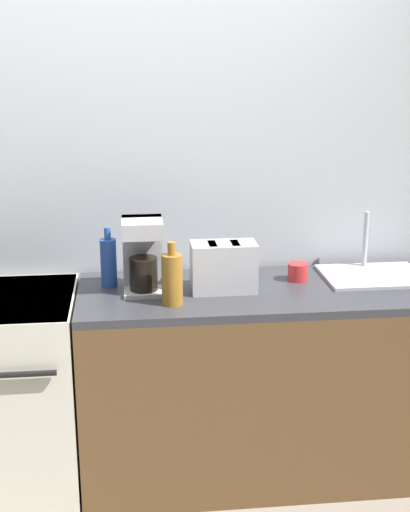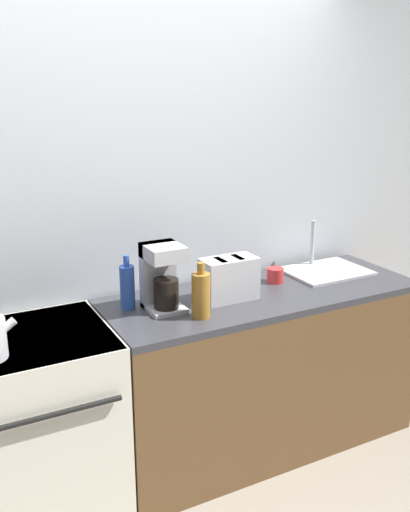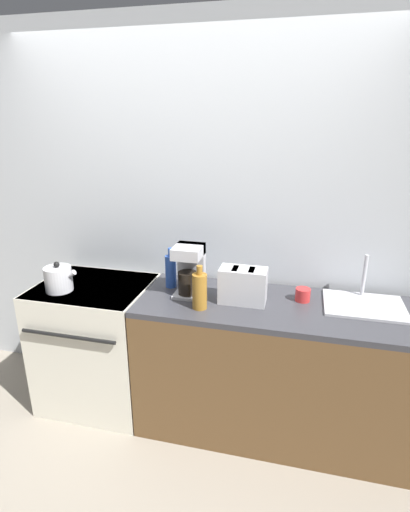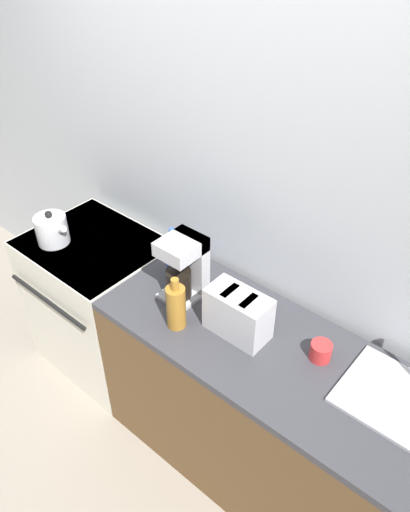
# 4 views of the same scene
# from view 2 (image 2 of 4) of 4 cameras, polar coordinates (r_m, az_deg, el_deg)

# --- Properties ---
(ground_plane) EXTENTS (12.00, 12.00, 0.00)m
(ground_plane) POSITION_cam_2_polar(r_m,az_deg,el_deg) (2.99, -1.75, -23.97)
(ground_plane) COLOR gray
(wall_back) EXTENTS (8.00, 0.05, 2.60)m
(wall_back) POSITION_cam_2_polar(r_m,az_deg,el_deg) (2.97, -7.82, 3.97)
(wall_back) COLOR silver
(wall_back) RESTS_ON ground_plane
(stove) EXTENTS (0.75, 0.66, 0.90)m
(stove) POSITION_cam_2_polar(r_m,az_deg,el_deg) (2.81, -16.97, -16.06)
(stove) COLOR silver
(stove) RESTS_ON ground_plane
(counter_block) EXTENTS (1.71, 0.63, 0.90)m
(counter_block) POSITION_cam_2_polar(r_m,az_deg,el_deg) (3.21, 5.62, -11.10)
(counter_block) COLOR brown
(counter_block) RESTS_ON ground_plane
(toaster) EXTENTS (0.28, 0.15, 0.22)m
(toaster) POSITION_cam_2_polar(r_m,az_deg,el_deg) (2.87, 2.40, -2.28)
(toaster) COLOR #BCBCC1
(toaster) RESTS_ON counter_block
(coffee_maker) EXTENTS (0.17, 0.20, 0.33)m
(coffee_maker) POSITION_cam_2_polar(r_m,az_deg,el_deg) (2.74, -4.34, -1.93)
(coffee_maker) COLOR #B7B7BC
(coffee_maker) RESTS_ON counter_block
(sink_tray) EXTENTS (0.47, 0.36, 0.28)m
(sink_tray) POSITION_cam_2_polar(r_m,az_deg,el_deg) (3.39, 11.94, -1.32)
(sink_tray) COLOR #B7B7BC
(sink_tray) RESTS_ON counter_block
(bottle_blue) EXTENTS (0.07, 0.07, 0.27)m
(bottle_blue) POSITION_cam_2_polar(r_m,az_deg,el_deg) (2.77, -7.78, -3.04)
(bottle_blue) COLOR #2D56B7
(bottle_blue) RESTS_ON counter_block
(bottle_amber) EXTENTS (0.09, 0.09, 0.27)m
(bottle_amber) POSITION_cam_2_polar(r_m,az_deg,el_deg) (2.65, -0.41, -3.88)
(bottle_amber) COLOR #9E6B23
(bottle_amber) RESTS_ON counter_block
(cup_red) EXTENTS (0.09, 0.09, 0.08)m
(cup_red) POSITION_cam_2_polar(r_m,az_deg,el_deg) (3.16, 7.04, -1.91)
(cup_red) COLOR red
(cup_red) RESTS_ON counter_block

